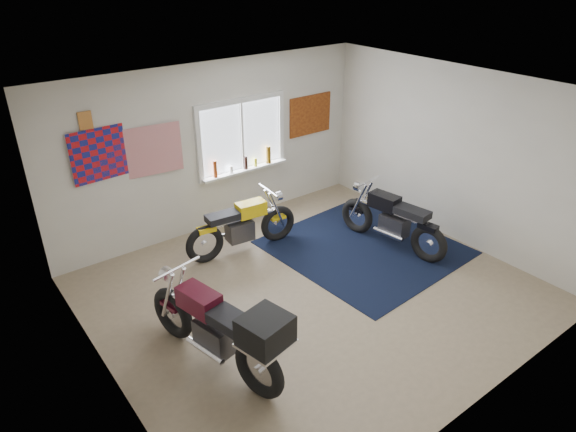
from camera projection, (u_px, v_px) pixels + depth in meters
ground at (313, 291)px, 6.99m from camera, size 5.50×5.50×0.00m
room_shell at (316, 181)px, 6.24m from camera, size 5.50×5.50×5.50m
navy_rug at (364, 247)px, 8.03m from camera, size 2.65×2.75×0.01m
window_assembly at (242, 141)px, 8.38m from camera, size 1.66×0.17×1.26m
oil_bottles at (248, 161)px, 8.52m from camera, size 1.12×0.09×0.30m
flag_display at (85, 120)px, 6.74m from camera, size 1.60×0.10×1.17m
triumph_poster at (310, 115)px, 9.08m from camera, size 0.90×0.03×0.70m
yellow_triumph at (242, 227)px, 7.77m from camera, size 1.84×0.55×0.93m
black_chrome_bike at (392, 221)px, 7.89m from camera, size 0.59×1.90×0.98m
maroon_tourer at (222, 330)px, 5.45m from camera, size 0.85×2.07×1.05m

